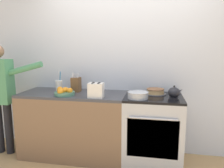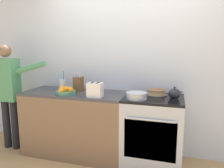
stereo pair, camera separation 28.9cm
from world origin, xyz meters
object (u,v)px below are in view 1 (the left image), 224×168
object	(u,v)px
toaster	(96,90)
knife_block	(76,84)
mixing_bowl	(138,95)
person_baker	(1,90)
tea_kettle	(174,92)
fruit_bowl	(64,92)
utensil_crock	(59,85)
layer_cake	(155,92)
stove_range	(153,130)

from	to	relation	value
toaster	knife_block	bearing A→B (deg)	140.88
toaster	mixing_bowl	bearing A→B (deg)	5.80
person_baker	tea_kettle	bearing A→B (deg)	-11.28
fruit_bowl	toaster	bearing A→B (deg)	-6.32
fruit_bowl	toaster	distance (m)	0.46
knife_block	utensil_crock	xyz separation A→B (m)	(-0.27, 0.01, -0.03)
utensil_crock	layer_cake	bearing A→B (deg)	1.01
stove_range	layer_cake	xyz separation A→B (m)	(0.02, 0.13, 0.50)
mixing_bowl	fruit_bowl	size ratio (longest dim) A/B	0.99
mixing_bowl	toaster	world-z (taller)	toaster
fruit_bowl	knife_block	bearing A→B (deg)	73.76
tea_kettle	person_baker	distance (m)	2.40
stove_range	toaster	world-z (taller)	toaster
layer_cake	person_baker	distance (m)	2.18
tea_kettle	utensil_crock	world-z (taller)	utensil_crock
tea_kettle	toaster	distance (m)	1.00
layer_cake	knife_block	size ratio (longest dim) A/B	1.02
layer_cake	knife_block	xyz separation A→B (m)	(-1.12, -0.04, 0.07)
stove_range	tea_kettle	bearing A→B (deg)	-2.83
tea_kettle	fruit_bowl	world-z (taller)	tea_kettle
mixing_bowl	fruit_bowl	bearing A→B (deg)	-179.78
tea_kettle	utensil_crock	size ratio (longest dim) A/B	0.60
toaster	fruit_bowl	bearing A→B (deg)	173.68
layer_cake	tea_kettle	distance (m)	0.28
knife_block	person_baker	distance (m)	1.07
knife_block	fruit_bowl	world-z (taller)	knife_block
fruit_bowl	person_baker	world-z (taller)	person_baker
layer_cake	person_baker	xyz separation A→B (m)	(-2.16, -0.26, -0.01)
mixing_bowl	fruit_bowl	xyz separation A→B (m)	(-0.98, -0.00, -0.00)
mixing_bowl	utensil_crock	world-z (taller)	utensil_crock
utensil_crock	person_baker	bearing A→B (deg)	-162.99
stove_range	mixing_bowl	world-z (taller)	mixing_bowl
utensil_crock	person_baker	size ratio (longest dim) A/B	0.20
person_baker	toaster	bearing A→B (deg)	-17.22
knife_block	toaster	bearing A→B (deg)	-39.12
utensil_crock	fruit_bowl	world-z (taller)	utensil_crock
stove_range	layer_cake	world-z (taller)	layer_cake
mixing_bowl	knife_block	distance (m)	0.94
utensil_crock	fruit_bowl	xyz separation A→B (m)	(0.19, -0.27, -0.04)
tea_kettle	mixing_bowl	xyz separation A→B (m)	(-0.45, -0.14, -0.02)
knife_block	utensil_crock	world-z (taller)	utensil_crock
knife_block	utensil_crock	bearing A→B (deg)	177.63
tea_kettle	knife_block	xyz separation A→B (m)	(-1.35, 0.11, 0.04)
layer_cake	utensil_crock	world-z (taller)	utensil_crock
stove_range	toaster	size ratio (longest dim) A/B	4.54
stove_range	tea_kettle	size ratio (longest dim) A/B	4.93
layer_cake	toaster	xyz separation A→B (m)	(-0.74, -0.34, 0.06)
utensil_crock	fruit_bowl	distance (m)	0.33
tea_kettle	knife_block	bearing A→B (deg)	175.32
layer_cake	fruit_bowl	xyz separation A→B (m)	(-1.19, -0.29, 0.01)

